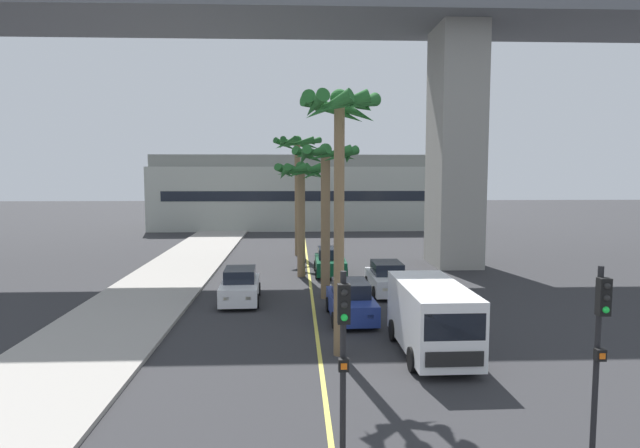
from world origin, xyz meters
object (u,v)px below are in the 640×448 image
delivery_van (432,317)px  palm_tree_mid_median (339,137)px  traffic_light_median_near (343,348)px  car_queue_fourth (351,302)px  palm_tree_farthest_median (301,185)px  car_queue_second (330,262)px  palm_tree_far_median (325,176)px  car_queue_front (387,279)px  car_queue_third (240,287)px  palm_tree_near_median (297,159)px  traffic_light_right_far_corner (600,339)px

delivery_van → palm_tree_mid_median: bearing=178.7°
traffic_light_median_near → palm_tree_mid_median: 8.82m
car_queue_fourth → palm_tree_farthest_median: 10.54m
car_queue_second → palm_tree_mid_median: bearing=-92.5°
car_queue_second → palm_tree_far_median: bearing=-95.7°
car_queue_front → palm_tree_mid_median: size_ratio=0.47×
palm_tree_mid_median → traffic_light_median_near: bearing=-93.6°
traffic_light_median_near → car_queue_second: bearing=87.1°
car_queue_fourth → palm_tree_far_median: bearing=103.0°
car_queue_second → palm_tree_far_median: size_ratio=0.56×
car_queue_third → palm_tree_near_median: 15.69m
car_queue_front → palm_tree_far_median: size_ratio=0.56×
car_queue_second → palm_tree_mid_median: palm_tree_mid_median is taller
car_queue_third → car_queue_second: bearing=55.4°
palm_tree_mid_median → palm_tree_farthest_median: (-1.07, 13.79, -1.91)m
palm_tree_near_median → palm_tree_farthest_median: 8.24m
car_queue_front → palm_tree_far_median: (-3.15, -0.99, 5.16)m
car_queue_front → car_queue_third: size_ratio=0.99×
palm_tree_mid_median → palm_tree_farthest_median: 13.96m
car_queue_front → palm_tree_farthest_median: (-4.23, 4.57, 4.57)m
car_queue_second → palm_tree_near_median: bearing=104.3°
car_queue_third → traffic_light_median_near: (3.52, -15.30, 1.99)m
car_queue_third → palm_tree_mid_median: 10.84m
delivery_van → palm_tree_far_median: palm_tree_far_median is taller
palm_tree_near_median → palm_tree_far_median: (1.27, -13.63, -1.06)m
car_queue_second → palm_tree_far_median: 8.09m
car_queue_front → car_queue_fourth: same height
car_queue_third → palm_tree_mid_median: palm_tree_mid_median is taller
traffic_light_right_far_corner → palm_tree_near_median: size_ratio=0.49×
car_queue_fourth → traffic_light_median_near: (-1.36, -12.07, 1.99)m
car_queue_fourth → delivery_van: 5.11m
car_queue_front → car_queue_second: 5.80m
traffic_light_median_near → traffic_light_right_far_corner: (5.24, 0.36, 0.00)m
car_queue_third → palm_tree_mid_median: bearing=-62.6°
car_queue_fourth → traffic_light_right_far_corner: (3.88, -11.71, 1.99)m
traffic_light_right_far_corner → delivery_van: bearing=103.0°
delivery_van → traffic_light_right_far_corner: traffic_light_right_far_corner is taller
palm_tree_farthest_median → traffic_light_right_far_corner: bearing=-74.5°
car_queue_second → palm_tree_farthest_median: 4.91m
car_queue_second → traffic_light_median_near: (-1.11, -22.01, 1.99)m
car_queue_front → palm_tree_near_median: bearing=109.3°
delivery_van → traffic_light_right_far_corner: (1.65, -7.15, 1.43)m
car_queue_front → delivery_van: (-0.06, -9.29, 0.57)m
delivery_van → car_queue_third: bearing=132.4°
palm_tree_far_median → car_queue_front: bearing=17.4°
traffic_light_right_far_corner → palm_tree_mid_median: 9.75m
traffic_light_right_far_corner → palm_tree_farthest_median: palm_tree_farthest_median is taller
delivery_van → traffic_light_median_near: size_ratio=1.26×
car_queue_third → palm_tree_far_median: (4.02, 0.51, 5.16)m
car_queue_front → palm_tree_far_median: palm_tree_far_median is taller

